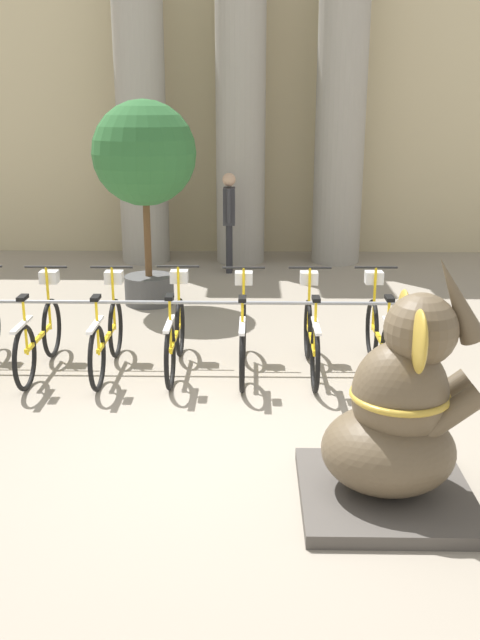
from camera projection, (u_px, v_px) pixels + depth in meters
name	position (u px, v px, depth m)	size (l,w,h in m)	color
ground_plane	(224.00, 447.00, 6.15)	(60.00, 60.00, 0.00)	gray
building_facade	(242.00, 95.00, 13.51)	(20.00, 0.20, 6.00)	#C6B78E
column_left	(141.00, 116.00, 12.69)	(1.11, 1.11, 5.16)	gray
column_middle	(241.00, 116.00, 12.66)	(1.11, 1.11, 5.16)	gray
column_right	(341.00, 116.00, 12.63)	(1.11, 1.11, 5.16)	gray
bike_rack	(142.00, 312.00, 7.85)	(5.80, 0.05, 0.77)	gray
bicycle_2	(40.00, 335.00, 7.79)	(0.48, 1.70, 1.09)	black
bicycle_3	(107.00, 335.00, 7.78)	(0.48, 1.70, 1.09)	black
bicycle_4	(175.00, 334.00, 7.82)	(0.48, 1.70, 1.09)	black
bicycle_5	(243.00, 336.00, 7.75)	(0.48, 1.70, 1.09)	black
bicycle_6	(311.00, 336.00, 7.75)	(0.48, 1.70, 1.09)	black
bicycle_7	(379.00, 336.00, 7.77)	(0.48, 1.70, 1.09)	black
elephant_statue	(397.00, 422.00, 5.13)	(1.27, 1.27, 1.89)	#4C4742
person_pedestrian	(229.00, 213.00, 12.25)	(0.23, 0.47, 1.72)	#28282D
potted_tree	(145.00, 163.00, 9.97)	(1.46, 1.46, 2.91)	#4C4C4C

